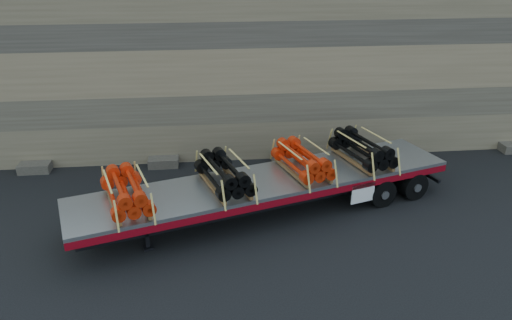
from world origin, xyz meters
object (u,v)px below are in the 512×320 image
Objects in this scene: bundle_front at (127,192)px; bundle_midrear at (303,161)px; bundle_midfront at (224,175)px; bundle_rear at (362,150)px; trailer at (267,196)px.

bundle_front is 5.74m from bundle_midrear.
bundle_midfront reaches higher than bundle_midrear.
bundle_rear reaches higher than bundle_front.
bundle_front is at bearing -180.00° from bundle_midfront.
bundle_front is at bearing -180.00° from bundle_midrear.
trailer is 4.59m from bundle_front.
bundle_midrear is at bearing 0.00° from trailer.
trailer is at bearing -180.00° from bundle_midrear.
trailer is at bearing -180.00° from bundle_rear.
bundle_rear is (4.87, 1.51, 0.01)m from bundle_midfront.
trailer is 1.66m from bundle_midrear.
trailer is at bearing 0.00° from bundle_midfront.
bundle_midrear is 0.96× the size of bundle_rear.
bundle_front is 0.98× the size of bundle_midfront.
bundle_midrear is at bearing 0.00° from bundle_midfront.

